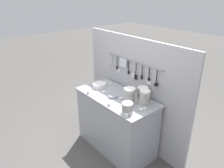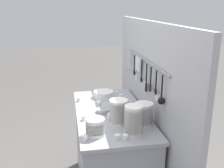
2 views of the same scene
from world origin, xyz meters
The scene contains 17 objects.
counter centered at (0.00, 0.00, 0.46)m, with size 1.28×0.64×0.91m.
back_wall centered at (0.00, 0.35, 0.87)m, with size 2.08×0.11×1.73m.
bowl_stack_wide_centre centered at (0.31, 0.22, 1.00)m, with size 0.15×0.15×0.18m.
bowl_stack_short_front centered at (0.24, 0.03, 1.01)m, with size 0.15×0.15×0.20m.
bowl_stack_back_corner centered at (0.46, 0.09, 1.03)m, with size 0.14×0.14×0.23m.
bowl_stack_tall_left centered at (0.43, -0.19, 0.98)m, with size 0.14×0.14×0.14m.
plate_stack centered at (-0.41, -0.01, 0.94)m, with size 0.21×0.21×0.07m.
steel_mixing_bowl centered at (0.00, -0.07, 0.93)m, with size 0.13×0.13×0.03m.
cup_mid_row centered at (-0.45, 0.15, 0.93)m, with size 0.04×0.04×0.04m.
cup_back_left centered at (-0.19, -0.09, 0.93)m, with size 0.04×0.04×0.04m.
cup_centre centered at (0.15, -0.26, 0.93)m, with size 0.04×0.04×0.04m.
cup_edge_far centered at (0.54, 0.01, 0.93)m, with size 0.04×0.04×0.04m.
cup_by_caddy centered at (-0.33, -0.28, 0.93)m, with size 0.04×0.04×0.04m.
cup_beside_plates centered at (0.53, -0.04, 0.93)m, with size 0.04×0.04×0.04m.
cup_back_right centered at (0.14, -0.04, 0.93)m, with size 0.04×0.04×0.04m.
cup_front_left centered at (-0.35, 0.16, 0.93)m, with size 0.04×0.04×0.04m.
cup_edge_near centered at (0.51, -0.28, 0.93)m, with size 0.04×0.04×0.04m.
Camera 2 is at (2.22, -0.38, 1.86)m, focal length 42.00 mm.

